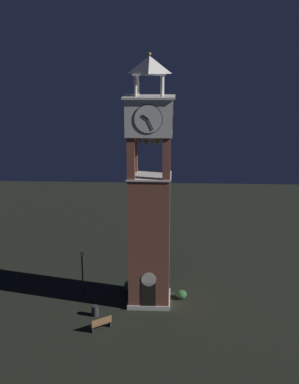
{
  "coord_description": "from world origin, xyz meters",
  "views": [
    {
      "loc": [
        1.83,
        -35.55,
        18.37
      ],
      "look_at": [
        0.0,
        0.0,
        9.01
      ],
      "focal_mm": 45.69,
      "sensor_mm": 36.0,
      "label": 1
    }
  ],
  "objects_px": {
    "park_bench": "(101,323)",
    "trash_bin": "(95,311)",
    "clock_tower": "(150,204)",
    "lamp_post": "(82,266)"
  },
  "relations": [
    {
      "from": "park_bench",
      "to": "trash_bin",
      "type": "xyz_separation_m",
      "value": [
        -0.73,
        1.96,
        -0.08
      ]
    },
    {
      "from": "clock_tower",
      "to": "trash_bin",
      "type": "relative_size",
      "value": 23.95
    },
    {
      "from": "park_bench",
      "to": "trash_bin",
      "type": "distance_m",
      "value": 2.09
    },
    {
      "from": "lamp_post",
      "to": "clock_tower",
      "type": "bearing_deg",
      "value": -5.77
    },
    {
      "from": "park_bench",
      "to": "clock_tower",
      "type": "bearing_deg",
      "value": 54.65
    },
    {
      "from": "park_bench",
      "to": "lamp_post",
      "type": "distance_m",
      "value": 5.99
    },
    {
      "from": "park_bench",
      "to": "lamp_post",
      "type": "xyz_separation_m",
      "value": [
        -2.22,
        5.11,
        2.18
      ]
    },
    {
      "from": "clock_tower",
      "to": "trash_bin",
      "type": "xyz_separation_m",
      "value": [
        -3.97,
        -2.6,
        -7.64
      ]
    },
    {
      "from": "clock_tower",
      "to": "lamp_post",
      "type": "xyz_separation_m",
      "value": [
        -5.46,
        0.55,
        -5.37
      ]
    },
    {
      "from": "clock_tower",
      "to": "park_bench",
      "type": "bearing_deg",
      "value": -125.35
    }
  ]
}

